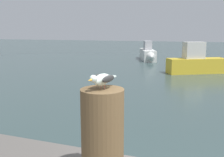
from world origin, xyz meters
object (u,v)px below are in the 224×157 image
(boat_white, at_px, (148,54))
(boat_yellow, at_px, (200,63))
(seagull, at_px, (102,79))
(mooring_post, at_px, (103,136))

(boat_white, bearing_deg, boat_yellow, -52.28)
(boat_white, bearing_deg, seagull, -79.13)
(seagull, distance_m, boat_yellow, 14.18)
(seagull, relative_size, boat_yellow, 0.10)
(mooring_post, relative_size, seagull, 2.20)
(seagull, height_order, boat_white, seagull)
(seagull, bearing_deg, boat_white, 100.87)
(mooring_post, relative_size, boat_white, 0.18)
(boat_yellow, xyz_separation_m, boat_white, (-4.37, 5.65, -0.06))
(mooring_post, distance_m, boat_yellow, 14.13)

